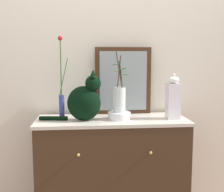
{
  "coord_description": "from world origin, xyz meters",
  "views": [
    {
      "loc": [
        -0.2,
        -2.22,
        1.43
      ],
      "look_at": [
        0.0,
        0.0,
        1.13
      ],
      "focal_mm": 46.45,
      "sensor_mm": 36.0,
      "label": 1
    }
  ],
  "objects": [
    {
      "name": "mirror_leaning",
      "position": [
        0.11,
        0.2,
        1.23
      ],
      "size": [
        0.47,
        0.03,
        0.56
      ],
      "color": "#402616",
      "rests_on": "sideboard"
    },
    {
      "name": "sideboard",
      "position": [
        0.0,
        -0.0,
        0.47
      ],
      "size": [
        1.18,
        0.46,
        0.95
      ],
      "color": "#3A2617",
      "rests_on": "ground_plane"
    },
    {
      "name": "cat_sitting",
      "position": [
        -0.21,
        -0.04,
        1.1
      ],
      "size": [
        0.48,
        0.18,
        0.38
      ],
      "color": "black",
      "rests_on": "sideboard"
    },
    {
      "name": "vase_slim_green",
      "position": [
        -0.39,
        0.05,
        1.12
      ],
      "size": [
        0.08,
        0.04,
        0.64
      ],
      "color": "#353F8A",
      "rests_on": "sideboard"
    },
    {
      "name": "bowl_porcelain",
      "position": [
        0.06,
        -0.02,
        0.97
      ],
      "size": [
        0.18,
        0.18,
        0.06
      ],
      "primitive_type": "cylinder",
      "color": "white",
      "rests_on": "sideboard"
    },
    {
      "name": "wall_back",
      "position": [
        0.0,
        0.3,
        1.3
      ],
      "size": [
        4.4,
        0.08,
        2.6
      ],
      "primitive_type": "cube",
      "color": "silver",
      "rests_on": "ground_plane"
    },
    {
      "name": "vase_glass_clear",
      "position": [
        0.06,
        -0.02,
        1.12
      ],
      "size": [
        0.14,
        0.18,
        0.47
      ],
      "color": "silver",
      "rests_on": "bowl_porcelain"
    },
    {
      "name": "jar_lidded_porcelain",
      "position": [
        0.47,
        -0.04,
        1.11
      ],
      "size": [
        0.1,
        0.1,
        0.36
      ],
      "color": "white",
      "rests_on": "sideboard"
    }
  ]
}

